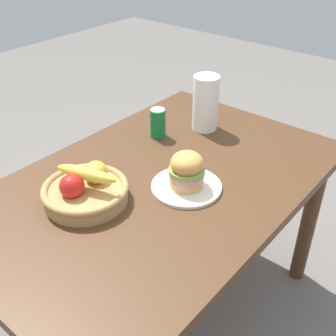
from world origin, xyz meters
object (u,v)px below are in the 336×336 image
at_px(paper_towel_roll, 206,103).
at_px(fruit_basket, 85,189).
at_px(sandwich, 187,170).
at_px(plate, 186,187).
at_px(soda_can, 158,123).

bearing_deg(paper_towel_roll, fruit_basket, 179.99).
bearing_deg(fruit_basket, sandwich, -38.55).
relative_size(plate, fruit_basket, 0.86).
bearing_deg(sandwich, paper_towel_roll, 27.77).
distance_m(fruit_basket, paper_towel_roll, 0.69).
bearing_deg(plate, soda_can, 55.51).
relative_size(fruit_basket, paper_towel_roll, 1.21).
bearing_deg(plate, fruit_basket, 141.45).
bearing_deg(sandwich, soda_can, 55.51).
distance_m(sandwich, paper_towel_roll, 0.47).
bearing_deg(plate, sandwich, 0.00).
height_order(fruit_basket, paper_towel_roll, paper_towel_roll).
xyz_separation_m(sandwich, paper_towel_roll, (0.41, 0.22, 0.04)).
xyz_separation_m(plate, soda_can, (0.22, 0.32, 0.06)).
height_order(plate, fruit_basket, fruit_basket).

